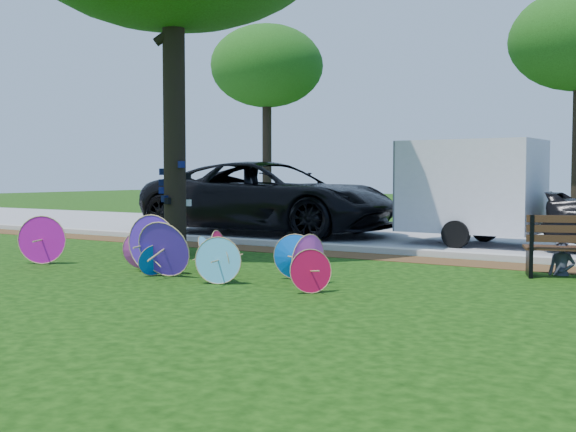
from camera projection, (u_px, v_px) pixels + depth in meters
name	position (u px, v px, depth m)	size (l,w,h in m)	color
ground	(185.00, 283.00, 10.50)	(90.00, 90.00, 0.00)	black
mulch_strip	(335.00, 254.00, 14.29)	(90.00, 1.00, 0.01)	#472D16
curb	(351.00, 248.00, 14.87)	(90.00, 0.30, 0.12)	#B7B5AD
street	(426.00, 236.00, 18.37)	(90.00, 8.00, 0.01)	gray
parasol_pile	(179.00, 250.00, 11.36)	(6.24, 1.84, 0.96)	#5AC5FF
black_van	(270.00, 198.00, 19.07)	(3.17, 6.88, 1.91)	black
cargo_trailer	(472.00, 186.00, 16.11)	(2.91, 1.84, 2.63)	silver
person_left	(562.00, 240.00, 11.28)	(0.41, 0.27, 1.11)	#3A404F
bg_trees	(508.00, 40.00, 22.54)	(21.52, 7.44, 7.40)	black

